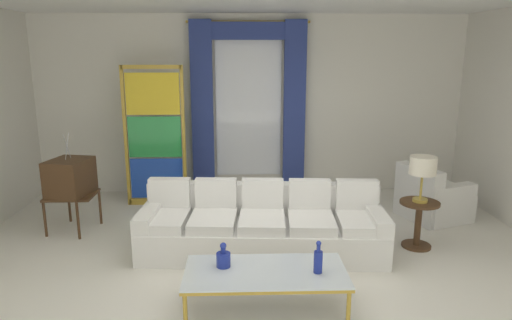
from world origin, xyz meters
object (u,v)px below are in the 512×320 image
at_px(vintage_tv, 70,179).
at_px(table_lamp_brass, 423,168).
at_px(bottle_blue_decanter, 318,260).
at_px(bottle_crystal_tall, 223,258).
at_px(couch_white_long, 262,227).
at_px(round_side_table, 418,220).
at_px(coffee_table, 265,274).
at_px(peacock_figurine, 188,199).
at_px(stained_glass_divider, 155,140).
at_px(armchair_white, 431,199).

height_order(vintage_tv, table_lamp_brass, vintage_tv).
relative_size(bottle_blue_decanter, table_lamp_brass, 0.55).
height_order(bottle_crystal_tall, table_lamp_brass, table_lamp_brass).
relative_size(couch_white_long, bottle_blue_decanter, 9.53).
bearing_deg(vintage_tv, round_side_table, -8.96).
distance_m(coffee_table, bottle_crystal_tall, 0.42).
xyz_separation_m(coffee_table, table_lamp_brass, (1.97, 1.38, 0.65)).
height_order(vintage_tv, round_side_table, vintage_tv).
bearing_deg(bottle_crystal_tall, table_lamp_brass, 28.58).
relative_size(couch_white_long, bottle_crystal_tall, 12.28).
xyz_separation_m(couch_white_long, bottle_crystal_tall, (-0.43, -1.26, 0.19)).
relative_size(coffee_table, bottle_crystal_tall, 6.23).
bearing_deg(vintage_tv, bottle_blue_decanter, -35.61).
bearing_deg(coffee_table, bottle_blue_decanter, -6.43).
relative_size(vintage_tv, table_lamp_brass, 2.36).
distance_m(couch_white_long, bottle_blue_decanter, 1.49).
relative_size(couch_white_long, table_lamp_brass, 5.21).
relative_size(peacock_figurine, table_lamp_brass, 1.05).
distance_m(couch_white_long, stained_glass_divider, 2.52).
height_order(couch_white_long, peacock_figurine, couch_white_long).
relative_size(bottle_crystal_tall, peacock_figurine, 0.40).
bearing_deg(round_side_table, table_lamp_brass, 0.00).
relative_size(bottle_crystal_tall, table_lamp_brass, 0.42).
xyz_separation_m(bottle_blue_decanter, armchair_white, (2.08, 2.44, -0.25)).
height_order(couch_white_long, armchair_white, couch_white_long).
bearing_deg(stained_glass_divider, vintage_tv, -132.17).
bearing_deg(round_side_table, bottle_blue_decanter, -136.11).
bearing_deg(table_lamp_brass, coffee_table, -144.96).
distance_m(armchair_white, stained_glass_divider, 4.26).
height_order(bottle_crystal_tall, round_side_table, bottle_crystal_tall).
bearing_deg(bottle_blue_decanter, coffee_table, 173.57).
height_order(bottle_blue_decanter, peacock_figurine, bottle_blue_decanter).
xyz_separation_m(bottle_blue_decanter, table_lamp_brass, (1.50, 1.44, 0.49)).
distance_m(coffee_table, table_lamp_brass, 2.50).
bearing_deg(peacock_figurine, couch_white_long, -52.46).
xyz_separation_m(armchair_white, table_lamp_brass, (-0.58, -1.00, 0.74)).
distance_m(vintage_tv, armchair_white, 5.10).
bearing_deg(stained_glass_divider, peacock_figurine, -37.96).
distance_m(bottle_blue_decanter, table_lamp_brass, 2.13).
bearing_deg(armchair_white, stained_glass_divider, 169.49).
bearing_deg(armchair_white, round_side_table, -120.03).
height_order(bottle_blue_decanter, armchair_white, armchair_white).
bearing_deg(couch_white_long, round_side_table, 0.98).
bearing_deg(peacock_figurine, armchair_white, -5.58).
xyz_separation_m(vintage_tv, peacock_figurine, (1.49, 0.64, -0.51)).
relative_size(bottle_crystal_tall, stained_glass_divider, 0.11).
bearing_deg(couch_white_long, peacock_figurine, 127.54).
height_order(couch_white_long, bottle_blue_decanter, couch_white_long).
xyz_separation_m(couch_white_long, peacock_figurine, (-1.07, 1.39, -0.09)).
relative_size(stained_glass_divider, peacock_figurine, 3.67).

